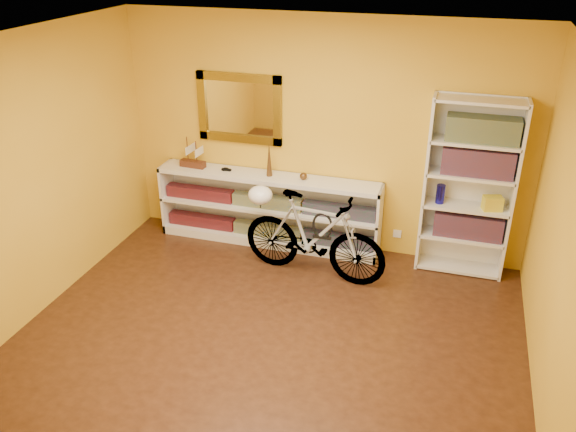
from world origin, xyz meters
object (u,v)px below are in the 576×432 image
(bookcase, at_px, (469,189))
(helmet, at_px, (260,195))
(bicycle, at_px, (314,236))
(console_unit, at_px, (268,210))

(bookcase, bearing_deg, helmet, -166.31)
(bookcase, xyz_separation_m, bicycle, (-1.48, -0.58, -0.48))
(bookcase, distance_m, helmet, 2.15)
(console_unit, bearing_deg, helmet, -80.49)
(console_unit, xyz_separation_m, bicycle, (0.69, -0.56, 0.04))
(console_unit, bearing_deg, bookcase, 0.66)
(console_unit, distance_m, helmet, 0.63)
(bicycle, height_order, helmet, bicycle)
(helmet, bearing_deg, bicycle, -6.93)
(bicycle, relative_size, helmet, 6.15)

